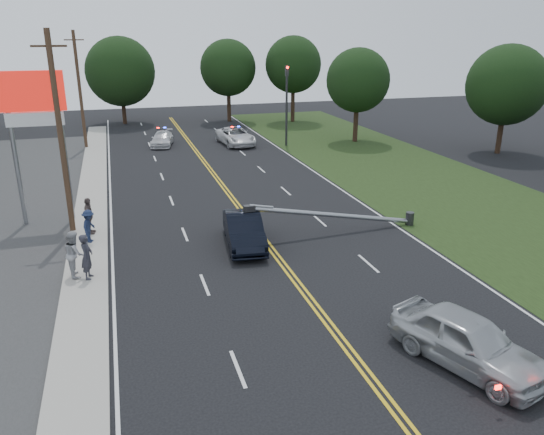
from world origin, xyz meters
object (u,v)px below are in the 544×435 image
object	(u,v)px
utility_pole_mid	(60,135)
bystander_a	(87,257)
bystander_c	(89,226)
traffic_signal	(287,99)
pylon_sign	(34,111)
bystander_d	(89,216)
fallen_streetlight	(343,215)
utility_pole_far	(80,90)
emergency_b	(162,139)
crashed_sedan	(244,230)
emergency_a	(236,136)
bystander_b	(75,254)
waiting_sedan	(468,341)

from	to	relation	value
utility_pole_mid	bystander_a	distance (m)	7.45
bystander_c	traffic_signal	bearing A→B (deg)	-20.95
pylon_sign	bystander_d	size ratio (longest dim) A/B	4.25
fallen_streetlight	utility_pole_far	xyz separation A→B (m)	(-13.39, 26.00, 4.17)
fallen_streetlight	emergency_b	xyz separation A→B (m)	(-6.75, 25.16, -0.29)
utility_pole_mid	emergency_b	bearing A→B (deg)	72.58
utility_pole_far	crashed_sedan	xyz separation A→B (m)	(8.08, -26.31, -4.30)
traffic_signal	emergency_a	distance (m)	5.80
emergency_a	pylon_sign	bearing A→B (deg)	-134.77
emergency_b	bystander_d	size ratio (longest dim) A/B	2.30
utility_pole_far	bystander_a	size ratio (longest dim) A/B	5.17
emergency_b	traffic_signal	bearing A→B (deg)	-3.74
crashed_sedan	bystander_c	xyz separation A→B (m)	(-7.15, 2.32, 0.15)
traffic_signal	utility_pole_far	distance (m)	17.97
fallen_streetlight	utility_pole_mid	distance (m)	14.58
fallen_streetlight	emergency_a	xyz separation A→B (m)	(-0.21, 23.77, -0.16)
traffic_signal	utility_pole_mid	xyz separation A→B (m)	(-17.50, -18.00, 0.88)
traffic_signal	crashed_sedan	size ratio (longest dim) A/B	1.48
traffic_signal	emergency_b	world-z (taller)	traffic_signal
utility_pole_far	emergency_a	size ratio (longest dim) A/B	1.82
utility_pole_mid	emergency_a	world-z (taller)	utility_pole_mid
traffic_signal	emergency_a	xyz separation A→B (m)	(-4.32, 1.78, -3.44)
traffic_signal	bystander_c	distance (m)	26.17
bystander_a	bystander_c	bearing A→B (deg)	12.26
utility_pole_far	utility_pole_mid	bearing A→B (deg)	-90.00
fallen_streetlight	emergency_a	size ratio (longest dim) A/B	1.70
emergency_b	bystander_b	xyz separation A→B (m)	(-6.16, -26.96, 0.48)
bystander_b	bystander_c	size ratio (longest dim) A/B	1.21
waiting_sedan	emergency_b	size ratio (longest dim) A/B	1.16
emergency_b	bystander_d	world-z (taller)	bystander_d
utility_pole_far	emergency_b	xyz separation A→B (m)	(6.64, -0.84, -4.46)
emergency_a	utility_pole_far	bearing A→B (deg)	164.80
crashed_sedan	bystander_b	xyz separation A→B (m)	(-7.60, -1.49, 0.32)
utility_pole_far	crashed_sedan	size ratio (longest dim) A/B	2.09
waiting_sedan	emergency_a	distance (m)	35.57
fallen_streetlight	bystander_c	xyz separation A→B (m)	(-12.46, 2.01, 0.02)
waiting_sedan	bystander_b	world-z (taller)	bystander_b
utility_pole_far	bystander_d	bearing A→B (deg)	-87.74
pylon_sign	traffic_signal	distance (m)	24.75
fallen_streetlight	utility_pole_mid	xyz separation A→B (m)	(-13.39, 4.00, 4.17)
emergency_b	emergency_a	bearing A→B (deg)	0.54
fallen_streetlight	utility_pole_far	world-z (taller)	utility_pole_far
emergency_a	crashed_sedan	bearing A→B (deg)	-107.56
utility_pole_far	waiting_sedan	world-z (taller)	utility_pole_far
traffic_signal	fallen_streetlight	size ratio (longest dim) A/B	0.75
utility_pole_mid	waiting_sedan	distance (m)	20.48
pylon_sign	emergency_b	size ratio (longest dim) A/B	1.85
emergency_b	bystander_b	size ratio (longest dim) A/B	2.20
crashed_sedan	bystander_b	size ratio (longest dim) A/B	2.43
crashed_sedan	bystander_c	size ratio (longest dim) A/B	2.93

